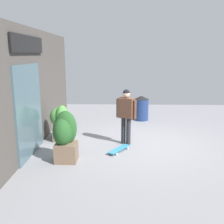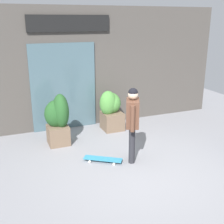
{
  "view_description": "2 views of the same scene",
  "coord_description": "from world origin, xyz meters",
  "px_view_note": "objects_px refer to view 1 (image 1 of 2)",
  "views": [
    {
      "loc": [
        -7.07,
        0.65,
        2.58
      ],
      "look_at": [
        -0.28,
        0.83,
        1.03
      ],
      "focal_mm": 40.72,
      "sensor_mm": 36.0,
      "label": 1
    },
    {
      "loc": [
        -2.49,
        -4.62,
        2.93
      ],
      "look_at": [
        -0.28,
        0.83,
        1.03
      ],
      "focal_mm": 46.36,
      "sensor_mm": 36.0,
      "label": 2
    }
  ],
  "objects_px": {
    "skateboard": "(119,149)",
    "planter_box_left": "(65,135)",
    "skateboarder": "(126,111)",
    "trash_bin": "(141,108)",
    "planter_box_right": "(61,122)"
  },
  "relations": [
    {
      "from": "skateboard",
      "to": "trash_bin",
      "type": "distance_m",
      "value": 3.54
    },
    {
      "from": "skateboard",
      "to": "trash_bin",
      "type": "height_order",
      "value": "trash_bin"
    },
    {
      "from": "skateboard",
      "to": "trash_bin",
      "type": "relative_size",
      "value": 0.82
    },
    {
      "from": "planter_box_right",
      "to": "trash_bin",
      "type": "relative_size",
      "value": 1.13
    },
    {
      "from": "planter_box_right",
      "to": "planter_box_left",
      "type": "bearing_deg",
      "value": -164.49
    },
    {
      "from": "skateboard",
      "to": "planter_box_left",
      "type": "xyz_separation_m",
      "value": [
        -0.64,
        1.33,
        0.59
      ]
    },
    {
      "from": "skateboarder",
      "to": "skateboard",
      "type": "distance_m",
      "value": 1.11
    },
    {
      "from": "skateboarder",
      "to": "trash_bin",
      "type": "distance_m",
      "value": 2.94
    },
    {
      "from": "planter_box_left",
      "to": "planter_box_right",
      "type": "relative_size",
      "value": 1.13
    },
    {
      "from": "trash_bin",
      "to": "planter_box_right",
      "type": "bearing_deg",
      "value": 133.72
    },
    {
      "from": "skateboarder",
      "to": "planter_box_left",
      "type": "height_order",
      "value": "skateboarder"
    },
    {
      "from": "skateboarder",
      "to": "trash_bin",
      "type": "xyz_separation_m",
      "value": [
        2.81,
        -0.69,
        -0.49
      ]
    },
    {
      "from": "planter_box_right",
      "to": "trash_bin",
      "type": "distance_m",
      "value": 3.65
    },
    {
      "from": "planter_box_left",
      "to": "skateboard",
      "type": "bearing_deg",
      "value": -64.23
    },
    {
      "from": "planter_box_right",
      "to": "trash_bin",
      "type": "bearing_deg",
      "value": -46.28
    }
  ]
}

